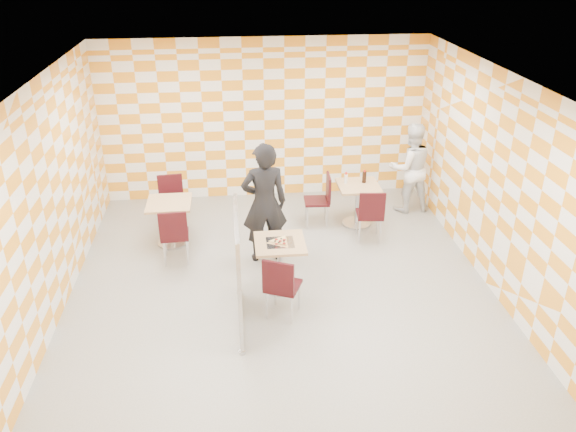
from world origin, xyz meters
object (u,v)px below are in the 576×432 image
at_px(empty_table, 170,215).
at_px(chair_empty_near, 174,232).
at_px(main_table, 280,257).
at_px(partition, 239,270).
at_px(chair_main_front, 281,284).
at_px(man_dark, 264,203).
at_px(chair_second_side, 322,196).
at_px(chair_second_front, 371,212).
at_px(chair_empty_far, 171,198).
at_px(man_white, 410,168).
at_px(sport_bottle, 346,178).
at_px(soda_bottle, 364,177).
at_px(second_table, 358,198).

height_order(empty_table, chair_empty_near, chair_empty_near).
xyz_separation_m(main_table, partition, (-0.59, -0.75, 0.28)).
height_order(chair_empty_near, partition, partition).
relative_size(chair_main_front, man_dark, 0.49).
relative_size(chair_second_side, chair_empty_near, 1.00).
bearing_deg(chair_empty_near, empty_table, 99.98).
relative_size(main_table, chair_empty_near, 0.81).
bearing_deg(main_table, chair_second_side, 64.67).
relative_size(chair_main_front, chair_second_front, 1.00).
relative_size(main_table, chair_empty_far, 0.81).
bearing_deg(man_white, chair_empty_near, 15.60).
height_order(chair_empty_near, sport_bottle, sport_bottle).
relative_size(empty_table, chair_main_front, 0.81).
xyz_separation_m(man_white, sport_bottle, (-1.25, -0.39, 0.01)).
bearing_deg(man_white, chair_second_side, 10.04).
height_order(chair_second_front, soda_bottle, soda_bottle).
bearing_deg(soda_bottle, chair_second_side, -176.80).
height_order(second_table, empty_table, same).
bearing_deg(empty_table, soda_bottle, 7.99).
bearing_deg(chair_main_front, soda_bottle, 57.74).
height_order(partition, man_dark, man_dark).
bearing_deg(man_dark, man_white, -156.35).
distance_m(empty_table, partition, 2.49).
bearing_deg(chair_second_front, man_dark, -168.32).
distance_m(partition, man_white, 4.41).
bearing_deg(chair_second_side, soda_bottle, 3.20).
bearing_deg(man_dark, second_table, -154.13).
bearing_deg(sport_bottle, partition, -125.24).
xyz_separation_m(main_table, man_white, (2.56, 2.34, 0.32)).
height_order(man_dark, sport_bottle, man_dark).
xyz_separation_m(chair_second_side, man_dark, (-1.06, -1.06, 0.41)).
distance_m(empty_table, man_white, 4.31).
distance_m(chair_empty_near, chair_empty_far, 1.29).
relative_size(chair_empty_near, man_white, 0.56).
xyz_separation_m(chair_main_front, sport_bottle, (1.37, 2.68, 0.29)).
distance_m(chair_main_front, partition, 0.59).
xyz_separation_m(second_table, man_white, (1.04, 0.49, 0.32)).
bearing_deg(chair_empty_near, man_white, 20.25).
xyz_separation_m(main_table, chair_empty_far, (-1.68, 2.11, 0.04)).
height_order(second_table, chair_second_side, chair_second_side).
relative_size(chair_empty_far, soda_bottle, 4.02).
xyz_separation_m(second_table, chair_empty_far, (-3.20, 0.26, 0.04)).
bearing_deg(chair_second_side, chair_main_front, -109.98).
bearing_deg(chair_second_side, partition, -119.38).
height_order(second_table, man_white, man_white).
xyz_separation_m(chair_main_front, chair_empty_far, (-1.62, 2.84, 0.00)).
bearing_deg(chair_second_side, chair_empty_near, -156.17).
distance_m(chair_empty_far, soda_bottle, 3.33).
bearing_deg(man_white, empty_table, 6.83).
xyz_separation_m(chair_main_front, chair_empty_near, (-1.48, 1.56, 0.00)).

